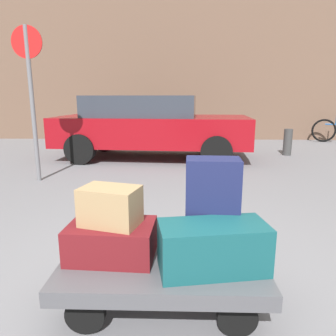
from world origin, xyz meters
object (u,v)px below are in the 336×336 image
at_px(luggage_cart, 163,269).
at_px(duffel_bag_tan_topmost_pile, 110,206).
at_px(suitcase_navy_front_right, 212,205).
at_px(suitcase_maroon_rear_right, 112,241).
at_px(bollard_kerb_near, 288,142).
at_px(duffel_bag_teal_rear_left, 213,247).
at_px(no_parking_sign, 31,88).
at_px(parked_car, 150,125).

xyz_separation_m(luggage_cart, duffel_bag_tan_topmost_pile, (-0.34, 0.03, 0.43)).
relative_size(suitcase_navy_front_right, duffel_bag_tan_topmost_pile, 1.78).
bearing_deg(suitcase_maroon_rear_right, luggage_cart, -1.95).
bearing_deg(duffel_bag_tan_topmost_pile, luggage_cart, 10.17).
bearing_deg(bollard_kerb_near, duffel_bag_tan_topmost_pile, -118.36).
distance_m(suitcase_maroon_rear_right, duffel_bag_teal_rear_left, 0.67).
distance_m(duffel_bag_tan_topmost_pile, no_parking_sign, 3.84).
xyz_separation_m(bollard_kerb_near, no_parking_sign, (-5.03, -2.55, 1.21)).
relative_size(suitcase_maroon_rear_right, suitcase_navy_front_right, 0.86).
distance_m(duffel_bag_teal_rear_left, duffel_bag_tan_topmost_pile, 0.70).
distance_m(suitcase_navy_front_right, no_parking_sign, 4.12).
xyz_separation_m(duffel_bag_tan_topmost_pile, bollard_kerb_near, (3.11, 5.77, -0.38)).
relative_size(duffel_bag_teal_rear_left, duffel_bag_tan_topmost_pile, 1.79).
bearing_deg(bollard_kerb_near, parked_car, -172.36).
distance_m(luggage_cart, bollard_kerb_near, 6.43).
bearing_deg(duffel_bag_tan_topmost_pile, duffel_bag_teal_rear_left, 3.49).
relative_size(duffel_bag_tan_topmost_pile, bollard_kerb_near, 0.57).
bearing_deg(duffel_bag_teal_rear_left, no_parking_sign, 118.07).
bearing_deg(luggage_cart, duffel_bag_tan_topmost_pile, 174.70).
distance_m(suitcase_maroon_rear_right, no_parking_sign, 3.90).
relative_size(duffel_bag_teal_rear_left, parked_car, 0.15).
bearing_deg(no_parking_sign, duffel_bag_teal_rear_left, -52.55).
bearing_deg(suitcase_navy_front_right, parked_car, 101.96).
height_order(luggage_cart, suitcase_navy_front_right, suitcase_navy_front_right).
height_order(suitcase_navy_front_right, bollard_kerb_near, suitcase_navy_front_right).
bearing_deg(no_parking_sign, suitcase_navy_front_right, -50.03).
bearing_deg(luggage_cart, duffel_bag_teal_rear_left, -18.84).
height_order(suitcase_maroon_rear_right, duffel_bag_tan_topmost_pile, duffel_bag_tan_topmost_pile).
height_order(suitcase_maroon_rear_right, bollard_kerb_near, bollard_kerb_near).
bearing_deg(duffel_bag_tan_topmost_pile, bollard_kerb_near, 77.11).
xyz_separation_m(duffel_bag_teal_rear_left, suitcase_navy_front_right, (0.02, 0.27, 0.18)).
relative_size(duffel_bag_teal_rear_left, no_parking_sign, 0.26).
distance_m(suitcase_navy_front_right, parked_car, 5.27).
bearing_deg(suitcase_navy_front_right, suitcase_maroon_rear_right, -166.57).
height_order(duffel_bag_tan_topmost_pile, no_parking_sign, no_parking_sign).
height_order(suitcase_maroon_rear_right, no_parking_sign, no_parking_sign).
height_order(duffel_bag_tan_topmost_pile, bollard_kerb_near, duffel_bag_tan_topmost_pile).
bearing_deg(suitcase_navy_front_right, bollard_kerb_near, 69.08).
height_order(suitcase_maroon_rear_right, suitcase_navy_front_right, suitcase_navy_front_right).
bearing_deg(suitcase_navy_front_right, luggage_cart, -151.62).
distance_m(suitcase_navy_front_right, duffel_bag_tan_topmost_pile, 0.68).
bearing_deg(parked_car, no_parking_sign, -129.36).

